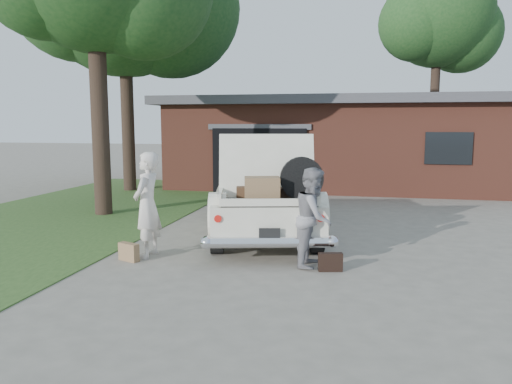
# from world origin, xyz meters

# --- Properties ---
(ground) EXTENTS (90.00, 90.00, 0.00)m
(ground) POSITION_xyz_m (0.00, 0.00, 0.00)
(ground) COLOR gray
(ground) RESTS_ON ground
(grass_strip) EXTENTS (6.00, 16.00, 0.02)m
(grass_strip) POSITION_xyz_m (-5.50, 3.00, 0.01)
(grass_strip) COLOR #2D4C1E
(grass_strip) RESTS_ON ground
(house) EXTENTS (12.80, 7.80, 3.30)m
(house) POSITION_xyz_m (0.98, 11.47, 1.67)
(house) COLOR brown
(house) RESTS_ON ground
(tree_right) EXTENTS (5.83, 5.07, 10.06)m
(tree_right) POSITION_xyz_m (5.27, 17.40, 7.19)
(tree_right) COLOR #38281E
(tree_right) RESTS_ON ground
(sedan) EXTENTS (3.26, 5.68, 2.18)m
(sedan) POSITION_xyz_m (-0.15, 2.05, 0.79)
(sedan) COLOR silver
(sedan) RESTS_ON ground
(woman_left) EXTENTS (0.45, 0.69, 1.88)m
(woman_left) POSITION_xyz_m (-1.78, -0.30, 0.94)
(woman_left) COLOR silver
(woman_left) RESTS_ON ground
(woman_right) EXTENTS (0.70, 0.86, 1.66)m
(woman_right) POSITION_xyz_m (1.17, -0.24, 0.83)
(woman_right) COLOR gray
(woman_right) RESTS_ON ground
(suitcase_left) EXTENTS (0.42, 0.27, 0.31)m
(suitcase_left) POSITION_xyz_m (-1.99, -0.64, 0.16)
(suitcase_left) COLOR #96724C
(suitcase_left) RESTS_ON ground
(suitcase_right) EXTENTS (0.41, 0.21, 0.30)m
(suitcase_right) POSITION_xyz_m (1.47, -0.51, 0.15)
(suitcase_right) COLOR black
(suitcase_right) RESTS_ON ground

